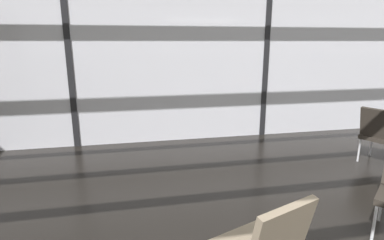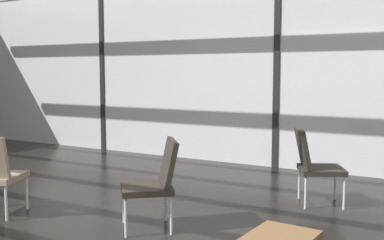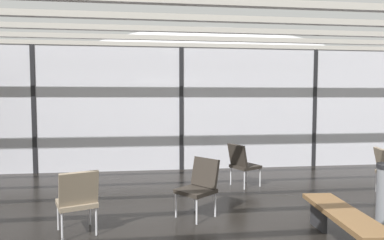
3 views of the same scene
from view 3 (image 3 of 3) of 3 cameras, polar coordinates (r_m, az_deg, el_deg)
glass_curtain_wall at (r=8.41m, az=-1.85°, el=1.90°), size 14.00×0.08×3.05m
window_mullion_0 at (r=8.81m, az=-25.16°, el=1.63°), size 0.10×0.12×3.05m
window_mullion_1 at (r=8.41m, az=-1.85°, el=1.90°), size 0.10×0.12×3.05m
window_mullion_2 at (r=9.40m, az=19.93°, el=1.87°), size 0.10×0.12×3.05m
ceiling_slats at (r=5.29m, az=1.54°, el=18.02°), size 13.72×6.72×0.10m
parked_airplane at (r=12.93m, az=2.54°, el=5.63°), size 13.30×4.45×4.45m
lounge_chair_0 at (r=5.21m, az=1.30°, el=-10.74°), size 0.71×0.71×0.87m
lounge_chair_2 at (r=4.74m, az=-18.83°, el=-12.39°), size 0.64×0.66×0.87m
lounge_chair_4 at (r=6.94m, az=8.50°, el=-7.11°), size 0.68×0.66×0.87m
waiting_bench at (r=4.49m, az=24.26°, el=-15.21°), size 0.50×1.70×0.47m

